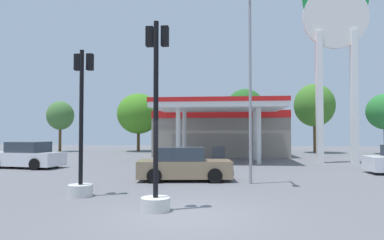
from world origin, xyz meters
name	(u,v)px	position (x,y,z in m)	size (l,w,h in m)	color
ground_plane	(182,215)	(0.00, 0.00, 0.00)	(90.00, 90.00, 0.00)	slate
gas_station	(220,131)	(0.53, 21.62, 2.26)	(11.59, 12.26, 4.45)	gray
station_pole_sign	(336,35)	(8.81, 15.94, 9.04)	(4.54, 0.56, 13.95)	white
car_1	(27,156)	(-10.90, 10.60, 0.71)	(4.63, 2.51, 1.58)	black
car_2	(184,165)	(-0.74, 6.35, 0.67)	(4.32, 2.26, 1.49)	black
traffic_signal_0	(81,154)	(-3.76, 2.27, 1.43)	(0.82, 0.82, 4.98)	silver
traffic_signal_1	(156,153)	(-0.79, 0.46, 1.59)	(0.82, 0.82, 5.29)	silver
tree_0	(60,116)	(-17.16, 26.93, 3.94)	(2.92, 2.92, 5.53)	brown
tree_1	(139,114)	(-8.70, 28.24, 4.18)	(4.73, 4.73, 6.43)	brown
tree_2	(189,112)	(-3.08, 28.52, 4.38)	(3.41, 3.41, 5.96)	brown
tree_3	(245,106)	(2.93, 25.94, 4.81)	(3.64, 3.64, 6.50)	brown
tree_4	(314,105)	(10.10, 27.47, 4.91)	(4.11, 4.11, 7.13)	brown
corner_streetlamp	(250,73)	(2.15, 5.48, 4.63)	(0.24, 1.48, 7.81)	gray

